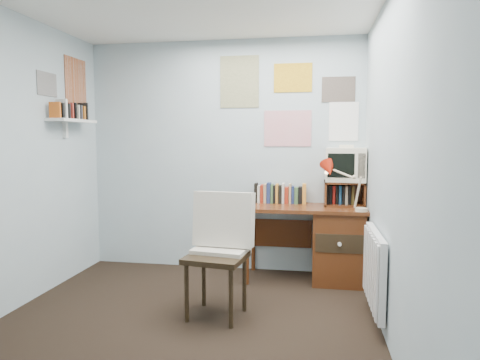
# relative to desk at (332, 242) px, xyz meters

# --- Properties ---
(ground) EXTENTS (3.50, 3.50, 0.00)m
(ground) POSITION_rel_desk_xyz_m (-1.17, -1.48, -0.41)
(ground) COLOR black
(ground) RESTS_ON ground
(back_wall) EXTENTS (3.00, 0.02, 2.50)m
(back_wall) POSITION_rel_desk_xyz_m (-1.17, 0.27, 0.84)
(back_wall) COLOR #ADC0C6
(back_wall) RESTS_ON ground
(right_wall) EXTENTS (0.02, 3.50, 2.50)m
(right_wall) POSITION_rel_desk_xyz_m (0.33, -1.48, 0.84)
(right_wall) COLOR #ADC0C6
(right_wall) RESTS_ON ground
(desk) EXTENTS (1.20, 0.55, 0.76)m
(desk) POSITION_rel_desk_xyz_m (0.00, 0.00, 0.00)
(desk) COLOR #5F2F15
(desk) RESTS_ON ground
(desk_chair) EXTENTS (0.56, 0.54, 0.98)m
(desk_chair) POSITION_rel_desk_xyz_m (-0.96, -1.05, 0.08)
(desk_chair) COLOR black
(desk_chair) RESTS_ON ground
(desk_lamp) EXTENTS (0.36, 0.33, 0.43)m
(desk_lamp) POSITION_rel_desk_xyz_m (0.26, -0.22, 0.57)
(desk_lamp) COLOR #B31F0B
(desk_lamp) RESTS_ON desk
(tv_riser) EXTENTS (0.40, 0.30, 0.25)m
(tv_riser) POSITION_rel_desk_xyz_m (0.12, 0.11, 0.48)
(tv_riser) COLOR #5F2F15
(tv_riser) RESTS_ON desk
(crt_tv) EXTENTS (0.42, 0.39, 0.37)m
(crt_tv) POSITION_rel_desk_xyz_m (0.13, 0.13, 0.79)
(crt_tv) COLOR beige
(crt_tv) RESTS_ON tv_riser
(book_row) EXTENTS (0.60, 0.14, 0.22)m
(book_row) POSITION_rel_desk_xyz_m (-0.51, 0.18, 0.46)
(book_row) COLOR #5F2F15
(book_row) RESTS_ON desk
(radiator) EXTENTS (0.09, 0.80, 0.60)m
(radiator) POSITION_rel_desk_xyz_m (0.29, -0.93, 0.01)
(radiator) COLOR white
(radiator) RESTS_ON right_wall
(wall_shelf) EXTENTS (0.20, 0.62, 0.24)m
(wall_shelf) POSITION_rel_desk_xyz_m (-2.57, -0.38, 1.21)
(wall_shelf) COLOR white
(wall_shelf) RESTS_ON left_wall
(posters_back) EXTENTS (1.20, 0.01, 0.90)m
(posters_back) POSITION_rel_desk_xyz_m (-0.47, 0.26, 1.44)
(posters_back) COLOR white
(posters_back) RESTS_ON back_wall
(posters_left) EXTENTS (0.01, 0.70, 0.60)m
(posters_left) POSITION_rel_desk_xyz_m (-2.67, -0.38, 1.59)
(posters_left) COLOR white
(posters_left) RESTS_ON left_wall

